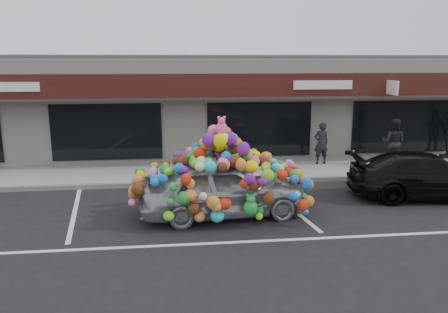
{
  "coord_description": "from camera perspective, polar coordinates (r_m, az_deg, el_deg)",
  "views": [
    {
      "loc": [
        -0.4,
        -11.62,
        4.13
      ],
      "look_at": [
        1.1,
        1.4,
        1.21
      ],
      "focal_mm": 35.0,
      "sensor_mm": 36.0,
      "label": 1
    }
  ],
  "objects": [
    {
      "name": "parking_stripe_left",
      "position": [
        12.83,
        -18.93,
        -6.93
      ],
      "size": [
        0.73,
        4.37,
        0.01
      ],
      "primitive_type": "cube",
      "rotation": [
        0.0,
        0.0,
        0.14
      ],
      "color": "silver",
      "rests_on": "ground"
    },
    {
      "name": "kerb",
      "position": [
        14.69,
        -4.75,
        -3.52
      ],
      "size": [
        26.0,
        0.18,
        0.16
      ],
      "primitive_type": "cube",
      "color": "slate",
      "rests_on": "ground"
    },
    {
      "name": "pedestrian_c",
      "position": [
        20.17,
        27.2,
        2.57
      ],
      "size": [
        1.23,
        0.94,
        1.94
      ],
      "primitive_type": "imported",
      "rotation": [
        0.0,
        0.0,
        4.24
      ],
      "color": "black",
      "rests_on": "sidewalk"
    },
    {
      "name": "parking_stripe_mid",
      "position": [
        12.92,
        8.19,
        -6.21
      ],
      "size": [
        0.73,
        4.37,
        0.01
      ],
      "primitive_type": "cube",
      "rotation": [
        0.0,
        0.0,
        0.14
      ],
      "color": "silver",
      "rests_on": "ground"
    },
    {
      "name": "black_sedan",
      "position": [
        14.64,
        25.03,
        -2.29
      ],
      "size": [
        2.49,
        4.9,
        1.36
      ],
      "primitive_type": "imported",
      "rotation": [
        0.0,
        0.0,
        1.44
      ],
      "color": "black",
      "rests_on": "ground"
    },
    {
      "name": "pedestrian_b",
      "position": [
        17.88,
        21.23,
        1.77
      ],
      "size": [
        1.11,
        1.05,
        1.8
      ],
      "primitive_type": "imported",
      "rotation": [
        0.0,
        0.0,
        2.56
      ],
      "color": "black",
      "rests_on": "sidewalk"
    },
    {
      "name": "sidewalk",
      "position": [
        16.14,
        -4.93,
        -2.05
      ],
      "size": [
        26.0,
        3.0,
        0.15
      ],
      "primitive_type": "cube",
      "color": "gray",
      "rests_on": "ground"
    },
    {
      "name": "toy_car",
      "position": [
        11.68,
        -0.21,
        -3.34
      ],
      "size": [
        3.2,
        4.88,
        2.75
      ],
      "rotation": [
        0.0,
        0.0,
        1.67
      ],
      "color": "#ACB1B7",
      "rests_on": "ground"
    },
    {
      "name": "lane_line",
      "position": [
        10.47,
        7.38,
        -10.78
      ],
      "size": [
        14.0,
        0.12,
        0.01
      ],
      "primitive_type": "cube",
      "color": "silver",
      "rests_on": "ground"
    },
    {
      "name": "ground",
      "position": [
        12.34,
        -4.35,
        -7.05
      ],
      "size": [
        90.0,
        90.0,
        0.0
      ],
      "primitive_type": "plane",
      "color": "black",
      "rests_on": "ground"
    },
    {
      "name": "pedestrian_a",
      "position": [
        17.3,
        12.57,
        1.7
      ],
      "size": [
        0.63,
        0.45,
        1.63
      ],
      "primitive_type": "imported",
      "rotation": [
        0.0,
        0.0,
        3.25
      ],
      "color": "black",
      "rests_on": "sidewalk"
    },
    {
      "name": "shop_building",
      "position": [
        20.16,
        -5.43,
        6.89
      ],
      "size": [
        24.0,
        7.2,
        4.31
      ],
      "color": "white",
      "rests_on": "ground"
    }
  ]
}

